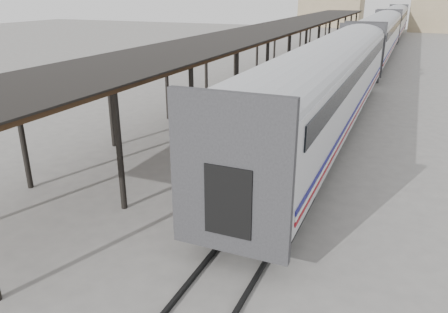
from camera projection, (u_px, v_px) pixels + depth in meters
ground at (189, 191)px, 15.65m from camera, size 160.00×160.00×0.00m
train at (377, 35)px, 42.56m from camera, size 3.45×76.01×4.01m
canopy at (285, 26)px, 36.11m from camera, size 4.90×64.30×4.15m
rails at (374, 62)px, 43.67m from camera, size 1.54×150.00×0.12m
building_left at (331, 11)px, 88.75m from camera, size 12.00×8.00×6.00m
baggage_cart at (214, 176)px, 15.29m from camera, size 1.45×2.50×0.86m
suitcase_stack at (214, 162)px, 15.49m from camera, size 1.18×1.07×0.45m
luggage_tug at (259, 82)px, 31.52m from camera, size 1.23×1.67×1.33m
porter at (212, 152)px, 14.22m from camera, size 0.60×0.78×1.90m
pedestrian at (266, 88)px, 28.55m from camera, size 0.99×0.58×1.59m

